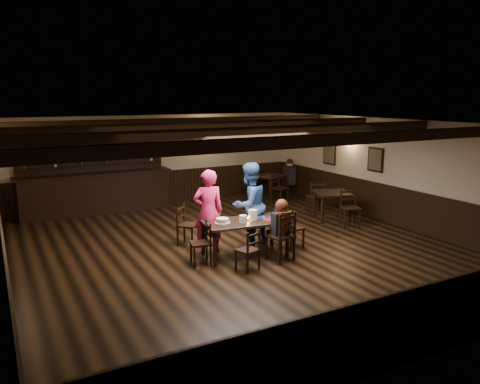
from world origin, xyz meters
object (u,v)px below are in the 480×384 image
chair_near_right (284,233)px  chair_near_left (250,247)px  dining_table (245,224)px  bar_counter (95,187)px  man_blue (249,205)px  woman_pink (208,212)px  cake (222,221)px

chair_near_right → chair_near_left: bearing=-169.5°
dining_table → bar_counter: (-1.94, 5.25, 0.05)m
chair_near_right → man_blue: 1.24m
chair_near_right → man_blue: bearing=95.4°
woman_pink → cake: (0.09, -0.47, -0.09)m
chair_near_right → cake: chair_near_right is taller
bar_counter → chair_near_right: bearing=-67.4°
man_blue → chair_near_left: bearing=45.0°
cake → bar_counter: 5.37m
cake → bar_counter: bar_counter is taller
chair_near_left → cake: bearing=99.2°
chair_near_left → cake: (-0.14, 0.89, 0.32)m
dining_table → man_blue: bearing=53.4°
woman_pink → man_blue: size_ratio=0.96×
woman_pink → bar_counter: bar_counter is taller
dining_table → chair_near_right: size_ratio=1.75×
chair_near_right → cake: 1.25m
bar_counter → man_blue: bearing=-63.6°
dining_table → woman_pink: (-0.57, 0.56, 0.21)m
woman_pink → bar_counter: size_ratio=0.42×
chair_near_right → man_blue: man_blue is taller
woman_pink → chair_near_right: bearing=140.8°
bar_counter → woman_pink: bearing=-73.7°
woman_pink → cake: woman_pink is taller
chair_near_left → woman_pink: 1.45m
woman_pink → cake: bearing=109.7°
man_blue → cake: size_ratio=5.98×
chair_near_left → chair_near_right: bearing=10.5°
chair_near_left → chair_near_right: chair_near_right is taller
chair_near_left → woman_pink: bearing=99.8°
chair_near_right → woman_pink: (-1.08, 1.21, 0.29)m
bar_counter → chair_near_left: bearing=-75.2°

